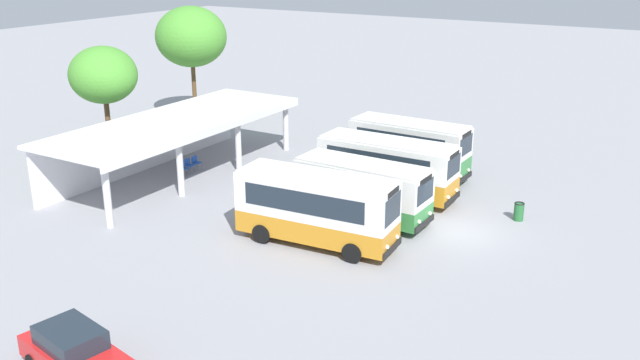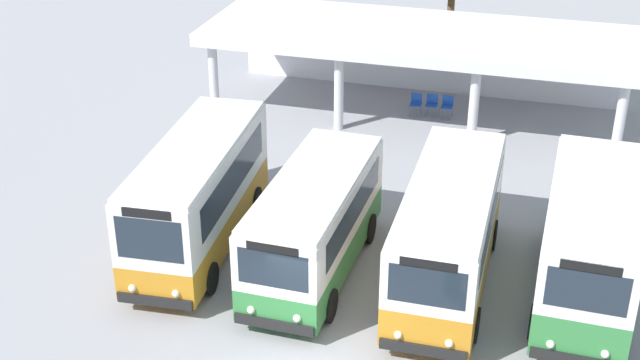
% 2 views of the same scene
% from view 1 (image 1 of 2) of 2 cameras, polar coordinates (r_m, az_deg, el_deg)
% --- Properties ---
extents(ground_plane, '(180.00, 180.00, 0.00)m').
position_cam_1_polar(ground_plane, '(33.04, 11.16, -4.18)').
color(ground_plane, '#939399').
extents(city_bus_nearest_orange, '(2.66, 7.44, 3.30)m').
position_cam_1_polar(city_bus_nearest_orange, '(30.37, -0.30, -2.20)').
color(city_bus_nearest_orange, black).
rests_on(city_bus_nearest_orange, ground).
extents(city_bus_second_in_row, '(2.41, 6.76, 2.93)m').
position_cam_1_polar(city_bus_second_in_row, '(33.19, 3.52, -0.70)').
color(city_bus_second_in_row, black).
rests_on(city_bus_second_in_row, ground).
extents(city_bus_middle_cream, '(2.37, 7.45, 3.12)m').
position_cam_1_polar(city_bus_middle_cream, '(36.38, 5.61, 1.20)').
color(city_bus_middle_cream, black).
rests_on(city_bus_middle_cream, ground).
extents(city_bus_fourth_amber, '(2.46, 6.93, 3.27)m').
position_cam_1_polar(city_bus_fourth_amber, '(39.63, 7.42, 2.74)').
color(city_bus_fourth_amber, black).
rests_on(city_bus_fourth_amber, ground).
extents(parked_car_flank, '(2.50, 4.31, 1.62)m').
position_cam_1_polar(parked_car_flank, '(23.20, -19.71, -13.35)').
color(parked_car_flank, black).
rests_on(parked_car_flank, ground).
extents(terminal_canopy, '(16.46, 5.88, 3.40)m').
position_cam_1_polar(terminal_canopy, '(40.61, -12.48, 4.10)').
color(terminal_canopy, silver).
rests_on(terminal_canopy, ground).
extents(waiting_chair_end_by_column, '(0.44, 0.44, 0.86)m').
position_cam_1_polar(waiting_chair_end_by_column, '(40.66, -11.31, 1.06)').
color(waiting_chair_end_by_column, slate).
rests_on(waiting_chair_end_by_column, ground).
extents(waiting_chair_second_from_end, '(0.44, 0.44, 0.86)m').
position_cam_1_polar(waiting_chair_second_from_end, '(41.15, -10.83, 1.30)').
color(waiting_chair_second_from_end, slate).
rests_on(waiting_chair_second_from_end, ground).
extents(waiting_chair_middle_seat, '(0.44, 0.44, 0.86)m').
position_cam_1_polar(waiting_chair_middle_seat, '(41.58, -10.27, 1.53)').
color(waiting_chair_middle_seat, slate).
rests_on(waiting_chair_middle_seat, ground).
extents(roadside_tree_behind_canopy, '(4.10, 4.10, 7.03)m').
position_cam_1_polar(roadside_tree_behind_canopy, '(44.10, -17.56, 8.30)').
color(roadside_tree_behind_canopy, brown).
rests_on(roadside_tree_behind_canopy, ground).
extents(roadside_tree_east_of_canopy, '(5.20, 5.20, 8.58)m').
position_cam_1_polar(roadside_tree_east_of_canopy, '(52.18, -10.66, 11.61)').
color(roadside_tree_east_of_canopy, brown).
rests_on(roadside_tree_east_of_canopy, ground).
extents(litter_bin_apron, '(0.49, 0.49, 0.90)m').
position_cam_1_polar(litter_bin_apron, '(34.87, 16.19, -2.52)').
color(litter_bin_apron, '#266633').
rests_on(litter_bin_apron, ground).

